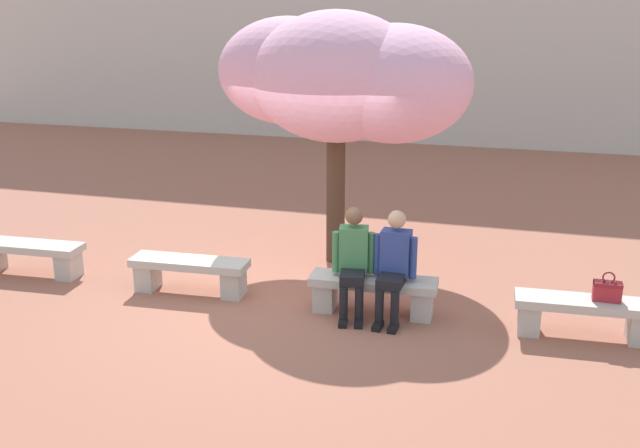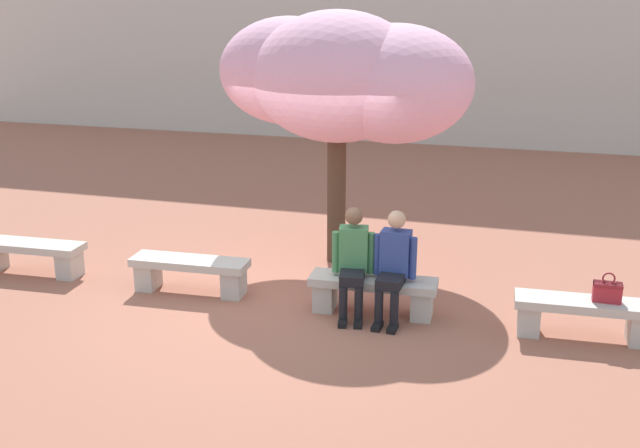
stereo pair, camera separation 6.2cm
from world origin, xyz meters
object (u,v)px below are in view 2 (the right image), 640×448
stone_bench_west_end (30,253)px  cherry_tree_main (345,78)px  stone_bench_center (373,290)px  stone_bench_near_west (190,270)px  stone_bench_near_east (584,313)px  handbag (607,291)px  person_seated_right (394,262)px  person_seated_left (353,258)px

stone_bench_west_end → cherry_tree_main: 4.91m
stone_bench_center → stone_bench_near_west: bearing=180.0°
stone_bench_near_east → handbag: bearing=6.2°
stone_bench_near_east → cherry_tree_main: (-3.23, 1.82, 2.29)m
stone_bench_near_west → handbag: 5.00m
stone_bench_west_end → stone_bench_near_west: 2.39m
person_seated_right → handbag: 2.36m
stone_bench_center → cherry_tree_main: 3.04m
stone_bench_center → person_seated_left: person_seated_left is taller
handbag → cherry_tree_main: 4.36m
person_seated_left → handbag: person_seated_left is taller
stone_bench_near_east → cherry_tree_main: cherry_tree_main is taller
stone_bench_near_east → person_seated_left: (-2.63, -0.05, 0.40)m
stone_bench_west_end → person_seated_left: person_seated_left is taller
cherry_tree_main → person_seated_left: bearing=-72.2°
stone_bench_west_end → handbag: size_ratio=4.52×
stone_bench_center → stone_bench_near_east: size_ratio=1.00×
stone_bench_west_end → person_seated_right: size_ratio=1.19×
stone_bench_near_west → person_seated_left: size_ratio=1.19×
person_seated_left → handbag: size_ratio=3.81×
stone_bench_near_east → stone_bench_center: bearing=180.0°
person_seated_right → handbag: (2.35, 0.08, -0.12)m
stone_bench_center → person_seated_right: bearing=-12.1°
stone_bench_near_east → handbag: size_ratio=4.52×
stone_bench_near_west → person_seated_right: (2.64, -0.05, 0.40)m
stone_bench_near_west → person_seated_right: bearing=-1.2°
person_seated_left → cherry_tree_main: (-0.60, 1.87, 1.88)m
stone_bench_center → cherry_tree_main: size_ratio=0.43×
person_seated_right → cherry_tree_main: 2.87m
person_seated_right → stone_bench_west_end: bearing=179.4°
stone_bench_near_west → stone_bench_center: size_ratio=1.00×
stone_bench_near_east → handbag: handbag is taller
person_seated_right → handbag: bearing=1.9°
stone_bench_center → handbag: 2.62m
stone_bench_near_west → person_seated_left: bearing=-1.4°
stone_bench_west_end → stone_bench_near_east: size_ratio=1.00×
stone_bench_near_west → stone_bench_center: 2.39m
stone_bench_west_end → stone_bench_center: size_ratio=1.00×
stone_bench_center → cherry_tree_main: cherry_tree_main is taller
stone_bench_near_west → person_seated_left: person_seated_left is taller
stone_bench_west_end → stone_bench_near_west: size_ratio=1.00×
stone_bench_west_end → stone_bench_near_west: same height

